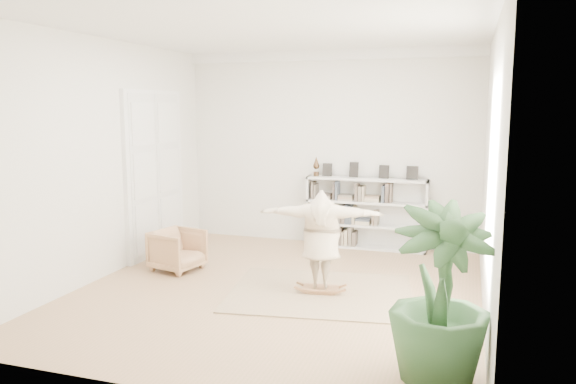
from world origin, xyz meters
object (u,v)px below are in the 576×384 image
(bookshelf, at_px, (366,214))
(person, at_px, (321,237))
(rocker_board, at_px, (321,289))
(houseplant, at_px, (440,295))
(armchair, at_px, (178,250))

(bookshelf, height_order, person, bookshelf)
(rocker_board, bearing_deg, person, 5.77)
(bookshelf, distance_m, houseplant, 5.08)
(rocker_board, xyz_separation_m, person, (0.00, 0.00, 0.75))
(person, height_order, houseplant, houseplant)
(armchair, xyz_separation_m, rocker_board, (2.46, -0.40, -0.26))
(houseplant, bearing_deg, armchair, 148.90)
(person, bearing_deg, houseplant, 120.58)
(armchair, xyz_separation_m, person, (2.46, -0.40, 0.49))
(bookshelf, bearing_deg, person, -92.89)
(rocker_board, bearing_deg, bookshelf, 78.85)
(rocker_board, distance_m, houseplant, 2.81)
(bookshelf, distance_m, rocker_board, 2.79)
(bookshelf, relative_size, armchair, 3.07)
(armchair, bearing_deg, bookshelf, -34.86)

